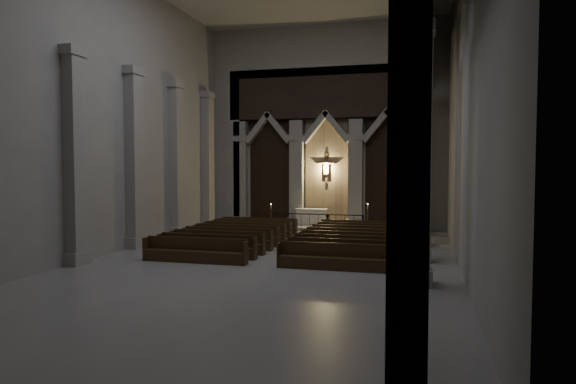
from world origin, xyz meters
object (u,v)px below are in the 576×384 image
Objects in this scene: altar_rail at (318,219)px; worshipper at (328,226)px; candle_stand_right at (367,224)px; pews at (289,242)px; candle_stand_left at (271,223)px; altar at (311,217)px.

altar_rail is 2.50m from worshipper.
candle_stand_right reaches higher than worshipper.
pews is 7.92× the size of worshipper.
pews is 4.25m from worshipper.
candle_stand_left is at bearing 146.73° from worshipper.
candle_stand_right is 3.30m from worshipper.
candle_stand_left reaches higher than pews.
altar is at bearing 43.03° from candle_stand_left.
altar is at bearing 160.44° from candle_stand_right.
altar_rail reaches higher than pews.
candle_stand_left is 4.31m from worshipper.
altar is at bearing 95.40° from pews.
altar is 8.20m from pews.
candle_stand_right is at bearing 6.37° from candle_stand_left.
candle_stand_right is 1.29× the size of worshipper.
altar is at bearing 114.05° from altar_rail.
altar is 1.25× the size of candle_stand_left.
pews is (2.74, -6.32, -0.10)m from candle_stand_left.
candle_stand_right is at bearing 68.77° from pews.
altar_rail is at bearing -169.51° from candle_stand_right.
altar reaches higher than altar_rail.
altar is at bearing 110.66° from worshipper.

